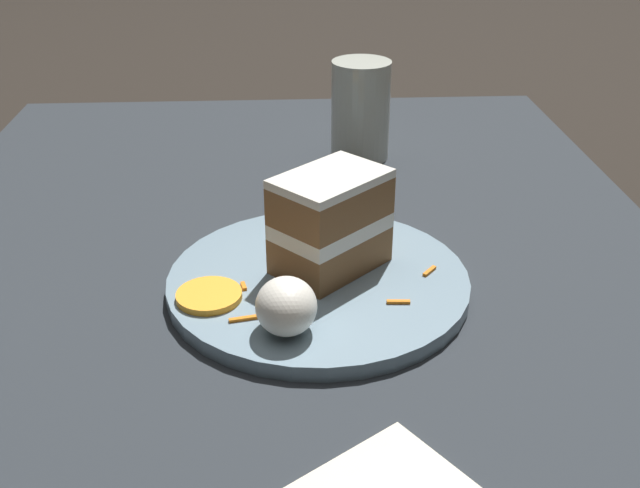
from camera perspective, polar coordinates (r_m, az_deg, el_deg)
ground_plane at (r=0.76m, az=-2.46°, el=-4.87°), size 6.00×6.00×0.00m
dining_table at (r=0.75m, az=-2.48°, el=-3.84°), size 1.20×0.85×0.03m
plate at (r=0.73m, az=0.00°, el=-2.90°), size 0.29×0.29×0.02m
cake_slice at (r=0.72m, az=0.94°, el=1.77°), size 0.12×0.13×0.10m
cream_dollop at (r=0.63m, az=-2.20°, el=-4.74°), size 0.06×0.05×0.05m
orange_garnish at (r=0.69m, az=-8.31°, el=-3.91°), size 0.06×0.06×0.01m
carrot_shreds_scatter at (r=0.69m, az=1.20°, el=-4.00°), size 0.09×0.20×0.00m
drinking_glass at (r=1.03m, az=3.19°, el=9.64°), size 0.08×0.08×0.13m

